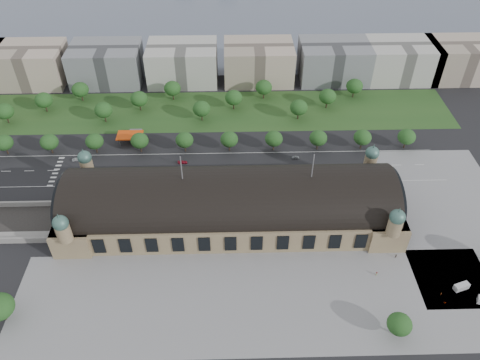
{
  "coord_description": "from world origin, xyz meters",
  "views": [
    {
      "loc": [
        0.71,
        -150.99,
        154.91
      ],
      "look_at": [
        4.77,
        11.91,
        14.0
      ],
      "focal_mm": 35.0,
      "sensor_mm": 36.0,
      "label": 1
    }
  ],
  "objects_px": {
    "parked_car_2": "(103,185)",
    "pedestrian_4": "(405,316)",
    "bus_mid": "(239,179)",
    "pedestrian_1": "(441,294)",
    "parked_car_4": "(177,185)",
    "pedestrian_3": "(445,303)",
    "traffic_car_1": "(76,160)",
    "pedestrian_0": "(377,274)",
    "parked_car_1": "(116,187)",
    "parked_car_3": "(155,184)",
    "parked_car_0": "(68,188)",
    "traffic_car_2": "(105,174)",
    "traffic_car_3": "(183,162)",
    "traffic_car_4": "(259,174)",
    "parked_car_5": "(159,188)",
    "van_east": "(461,287)",
    "bus_east": "(301,172)",
    "pedestrian_2": "(396,256)",
    "petrol_station": "(133,134)",
    "bus_west": "(213,179)",
    "parked_car_6": "(172,188)",
    "traffic_car_5": "(296,157)"
  },
  "relations": [
    {
      "from": "parked_car_6",
      "to": "petrol_station",
      "type": "bearing_deg",
      "value": 177.07
    },
    {
      "from": "pedestrian_1",
      "to": "parked_car_0",
      "type": "bearing_deg",
      "value": 85.02
    },
    {
      "from": "petrol_station",
      "to": "parked_car_6",
      "type": "height_order",
      "value": "petrol_station"
    },
    {
      "from": "traffic_car_2",
      "to": "pedestrian_4",
      "type": "xyz_separation_m",
      "value": [
        129.71,
        -86.9,
        0.19
      ]
    },
    {
      "from": "traffic_car_5",
      "to": "pedestrian_1",
      "type": "distance_m",
      "value": 100.2
    },
    {
      "from": "traffic_car_3",
      "to": "parked_car_4",
      "type": "xyz_separation_m",
      "value": [
        -1.56,
        -18.62,
        0.09
      ]
    },
    {
      "from": "pedestrian_2",
      "to": "traffic_car_3",
      "type": "bearing_deg",
      "value": 50.79
    },
    {
      "from": "traffic_car_3",
      "to": "parked_car_3",
      "type": "xyz_separation_m",
      "value": [
        -12.8,
        -17.42,
        0.0
      ]
    },
    {
      "from": "traffic_car_1",
      "to": "pedestrian_3",
      "type": "distance_m",
      "value": 188.98
    },
    {
      "from": "traffic_car_2",
      "to": "pedestrian_2",
      "type": "xyz_separation_m",
      "value": [
        134.22,
        -58.02,
        0.18
      ]
    },
    {
      "from": "traffic_car_4",
      "to": "van_east",
      "type": "distance_m",
      "value": 104.84
    },
    {
      "from": "parked_car_0",
      "to": "pedestrian_3",
      "type": "xyz_separation_m",
      "value": [
        162.61,
        -70.7,
        0.18
      ]
    },
    {
      "from": "pedestrian_1",
      "to": "pedestrian_3",
      "type": "height_order",
      "value": "pedestrian_3"
    },
    {
      "from": "traffic_car_4",
      "to": "pedestrian_1",
      "type": "relative_size",
      "value": 2.63
    },
    {
      "from": "parked_car_5",
      "to": "pedestrian_2",
      "type": "height_order",
      "value": "pedestrian_2"
    },
    {
      "from": "parked_car_1",
      "to": "parked_car_2",
      "type": "xyz_separation_m",
      "value": [
        -6.79,
        1.88,
        -0.04
      ]
    },
    {
      "from": "pedestrian_2",
      "to": "pedestrian_4",
      "type": "xyz_separation_m",
      "value": [
        -4.51,
        -28.89,
        0.01
      ]
    },
    {
      "from": "traffic_car_1",
      "to": "pedestrian_0",
      "type": "relative_size",
      "value": 2.23
    },
    {
      "from": "traffic_car_4",
      "to": "parked_car_5",
      "type": "distance_m",
      "value": 50.9
    },
    {
      "from": "parked_car_2",
      "to": "bus_west",
      "type": "bearing_deg",
      "value": 59.51
    },
    {
      "from": "traffic_car_1",
      "to": "pedestrian_3",
      "type": "relative_size",
      "value": 2.55
    },
    {
      "from": "parked_car_2",
      "to": "parked_car_5",
      "type": "bearing_deg",
      "value": 51.31
    },
    {
      "from": "parked_car_0",
      "to": "parked_car_5",
      "type": "height_order",
      "value": "parked_car_5"
    },
    {
      "from": "pedestrian_4",
      "to": "pedestrian_2",
      "type": "bearing_deg",
      "value": -156.8
    },
    {
      "from": "parked_car_2",
      "to": "pedestrian_4",
      "type": "distance_m",
      "value": 150.35
    },
    {
      "from": "parked_car_3",
      "to": "traffic_car_5",
      "type": "bearing_deg",
      "value": 77.45
    },
    {
      "from": "pedestrian_1",
      "to": "pedestrian_4",
      "type": "height_order",
      "value": "pedestrian_4"
    },
    {
      "from": "traffic_car_2",
      "to": "parked_car_3",
      "type": "xyz_separation_m",
      "value": [
        26.51,
        -9.02,
        -0.05
      ]
    },
    {
      "from": "bus_mid",
      "to": "pedestrian_1",
      "type": "xyz_separation_m",
      "value": [
        77.96,
        -70.33,
        -0.94
      ]
    },
    {
      "from": "parked_car_4",
      "to": "bus_west",
      "type": "bearing_deg",
      "value": 73.27
    },
    {
      "from": "traffic_car_5",
      "to": "parked_car_2",
      "type": "relative_size",
      "value": 0.81
    },
    {
      "from": "petrol_station",
      "to": "traffic_car_1",
      "type": "xyz_separation_m",
      "value": [
        -27.66,
        -19.25,
        -2.24
      ]
    },
    {
      "from": "parked_car_2",
      "to": "bus_west",
      "type": "height_order",
      "value": "bus_west"
    },
    {
      "from": "parked_car_1",
      "to": "parked_car_3",
      "type": "xyz_separation_m",
      "value": [
        18.62,
        1.88,
        -0.04
      ]
    },
    {
      "from": "parked_car_4",
      "to": "pedestrian_3",
      "type": "height_order",
      "value": "pedestrian_3"
    },
    {
      "from": "pedestrian_3",
      "to": "pedestrian_1",
      "type": "bearing_deg",
      "value": -79.54
    },
    {
      "from": "pedestrian_1",
      "to": "parked_car_1",
      "type": "bearing_deg",
      "value": 81.71
    },
    {
      "from": "traffic_car_2",
      "to": "bus_mid",
      "type": "height_order",
      "value": "bus_mid"
    },
    {
      "from": "pedestrian_1",
      "to": "pedestrian_2",
      "type": "distance_m",
      "value": 23.02
    },
    {
      "from": "petrol_station",
      "to": "pedestrian_3",
      "type": "distance_m",
      "value": 177.12
    },
    {
      "from": "traffic_car_4",
      "to": "petrol_station",
      "type": "bearing_deg",
      "value": -116.24
    },
    {
      "from": "parked_car_2",
      "to": "pedestrian_3",
      "type": "relative_size",
      "value": 2.89
    },
    {
      "from": "parked_car_4",
      "to": "van_east",
      "type": "relative_size",
      "value": 0.74
    },
    {
      "from": "bus_mid",
      "to": "pedestrian_3",
      "type": "height_order",
      "value": "bus_mid"
    },
    {
      "from": "pedestrian_1",
      "to": "parked_car_3",
      "type": "bearing_deg",
      "value": 77.67
    },
    {
      "from": "parked_car_3",
      "to": "pedestrian_0",
      "type": "height_order",
      "value": "pedestrian_0"
    },
    {
      "from": "traffic_car_3",
      "to": "pedestrian_0",
      "type": "bearing_deg",
      "value": -134.45
    },
    {
      "from": "bus_east",
      "to": "pedestrian_0",
      "type": "relative_size",
      "value": 6.61
    },
    {
      "from": "pedestrian_0",
      "to": "pedestrian_4",
      "type": "height_order",
      "value": "pedestrian_0"
    },
    {
      "from": "parked_car_6",
      "to": "pedestrian_2",
      "type": "xyz_separation_m",
      "value": [
        98.9,
        -45.7,
        0.18
      ]
    }
  ]
}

